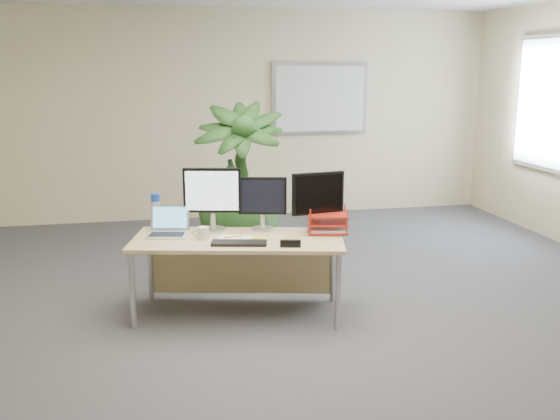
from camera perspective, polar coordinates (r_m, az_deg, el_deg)
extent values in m
plane|color=#424146|center=(4.69, 2.03, -11.70)|extent=(8.00, 8.00, 0.00)
cube|color=beige|center=(8.23, -4.59, 8.66)|extent=(7.00, 0.04, 2.70)
cube|color=#B5B5BA|center=(8.42, 3.66, 10.13)|extent=(1.30, 0.03, 0.95)
cube|color=silver|center=(8.40, 3.70, 10.12)|extent=(1.20, 0.01, 0.85)
cube|color=#B5B5BA|center=(7.86, 23.45, 8.92)|extent=(0.03, 1.30, 1.55)
cube|color=white|center=(7.85, 23.33, 8.93)|extent=(0.01, 1.20, 1.45)
cube|color=tan|center=(4.94, -3.88, -2.75)|extent=(1.77, 1.05, 0.03)
cube|color=tan|center=(5.33, -3.54, -5.12)|extent=(1.52, 0.36, 0.49)
cylinder|color=#B4B4B9|center=(4.88, -13.33, -7.18)|extent=(0.04, 0.04, 0.61)
cylinder|color=#B4B4B9|center=(4.75, 5.35, -7.47)|extent=(0.04, 0.04, 0.61)
cylinder|color=#B4B4B9|center=(5.43, -11.79, -5.04)|extent=(0.04, 0.04, 0.61)
cylinder|color=#B4B4B9|center=(5.31, 4.88, -5.23)|extent=(0.04, 0.04, 0.61)
imported|color=#163613|center=(5.84, -3.80, 1.00)|extent=(1.00, 1.00, 1.50)
cylinder|color=#B4B4B9|center=(5.17, -6.13, -1.80)|extent=(0.21, 0.21, 0.02)
cylinder|color=#B4B4B9|center=(5.15, -6.15, -0.99)|extent=(0.04, 0.04, 0.13)
cube|color=black|center=(5.09, -6.22, 1.81)|extent=(0.47, 0.15, 0.36)
cube|color=silver|center=(5.07, -6.25, 1.75)|extent=(0.42, 0.10, 0.32)
cylinder|color=#B4B4B9|center=(5.18, -1.60, -1.72)|extent=(0.18, 0.18, 0.02)
cylinder|color=#B4B4B9|center=(5.16, -1.60, -1.04)|extent=(0.04, 0.04, 0.11)
cube|color=black|center=(5.11, -1.62, 1.32)|extent=(0.40, 0.12, 0.31)
cube|color=black|center=(5.09, -1.63, 1.26)|extent=(0.35, 0.08, 0.27)
cylinder|color=#B4B4B9|center=(5.13, 3.45, -1.87)|extent=(0.20, 0.20, 0.02)
cylinder|color=#B4B4B9|center=(5.11, 3.46, -1.11)|extent=(0.04, 0.04, 0.12)
cube|color=black|center=(5.06, 3.49, 1.54)|extent=(0.44, 0.11, 0.34)
cube|color=black|center=(5.03, 3.61, 1.49)|extent=(0.40, 0.07, 0.30)
cube|color=silver|center=(5.06, -10.27, -2.27)|extent=(0.36, 0.28, 0.02)
cube|color=black|center=(5.05, -10.29, -2.19)|extent=(0.29, 0.20, 0.00)
cube|color=silver|center=(5.17, -10.02, -0.65)|extent=(0.32, 0.12, 0.21)
cube|color=#61BDFA|center=(5.16, -10.04, -0.67)|extent=(0.28, 0.10, 0.17)
cube|color=black|center=(4.76, -3.76, -3.03)|extent=(0.44, 0.23, 0.02)
cylinder|color=silver|center=(4.92, -7.03, -2.11)|extent=(0.09, 0.09, 0.10)
torus|color=silver|center=(4.92, -7.60, -2.14)|extent=(0.07, 0.03, 0.07)
cube|color=silver|center=(4.90, -4.19, -2.64)|extent=(0.32, 0.29, 0.01)
cylinder|color=orange|center=(4.92, -4.31, -2.46)|extent=(0.14, 0.03, 0.01)
cylinder|color=yellow|center=(4.88, -2.22, -2.65)|extent=(0.12, 0.04, 0.02)
cylinder|color=silver|center=(5.28, -11.26, -0.46)|extent=(0.07, 0.07, 0.24)
cylinder|color=#173EAF|center=(5.25, -11.33, 1.13)|extent=(0.07, 0.07, 0.06)
cylinder|color=#173EAF|center=(5.28, -11.26, -0.35)|extent=(0.08, 0.08, 0.07)
cube|color=#A62014|center=(5.10, 4.37, -1.91)|extent=(0.37, 0.31, 0.01)
cube|color=#A62014|center=(5.08, 4.39, -1.17)|extent=(0.37, 0.31, 0.01)
cube|color=#A62014|center=(5.07, 4.40, -0.42)|extent=(0.37, 0.31, 0.01)
cube|color=silver|center=(5.10, 4.38, -1.75)|extent=(0.33, 0.27, 0.02)
cube|color=black|center=(4.68, 0.96, -3.09)|extent=(0.16, 0.08, 0.05)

